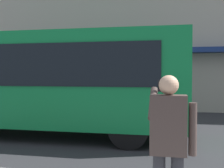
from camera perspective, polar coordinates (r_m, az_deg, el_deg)
ground_plane at (r=8.48m, az=3.64°, el=-10.72°), size 60.00×60.00×0.00m
red_bus at (r=9.06m, az=-14.87°, el=0.78°), size 9.05×2.54×3.08m
pedestrian_photographer at (r=3.32m, az=11.16°, el=-10.58°), size 0.53×0.52×1.70m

